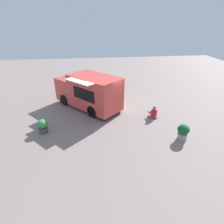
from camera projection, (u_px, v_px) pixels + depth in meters
ground_plane at (105, 111)px, 13.30m from camera, size 40.00×40.00×0.00m
food_truck at (88, 93)px, 13.31m from camera, size 5.16×4.95×2.51m
person_customer at (153, 113)px, 12.29m from camera, size 0.69×0.74×0.84m
planter_flowering_near at (183, 132)px, 10.02m from camera, size 0.63×0.63×0.90m
planter_flowering_far at (43, 126)px, 10.67m from camera, size 0.61×0.61×0.82m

